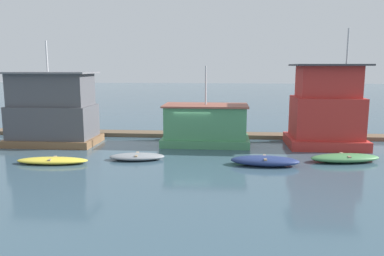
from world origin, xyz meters
TOP-DOWN VIEW (x-y plane):
  - ground_plane at (0.00, 0.00)m, footprint 200.00×200.00m
  - dock_walkway at (0.00, 3.36)m, footprint 33.80×1.59m
  - houseboat_brown at (-10.05, -0.44)m, footprint 6.22×3.70m
  - houseboat_green at (0.85, 0.36)m, footprint 6.15×3.44m
  - houseboat_red at (9.17, 0.43)m, footprint 5.12×3.96m
  - dinghy_yellow at (-7.63, -5.84)m, footprint 4.17×1.50m
  - dinghy_grey at (-3.00, -4.49)m, footprint 3.45×1.83m
  - dinghy_navy at (4.51, -5.16)m, footprint 3.88×1.58m
  - dinghy_green at (9.26, -3.94)m, footprint 4.27×2.06m
  - mooring_post_far_left at (0.23, 2.32)m, footprint 0.26×0.26m
  - mooring_post_far_right at (3.66, 2.32)m, footprint 0.24×0.24m

SIDE VIEW (x-z plane):
  - ground_plane at x=0.00m, z-range 0.00..0.00m
  - dock_walkway at x=0.00m, z-range 0.00..0.30m
  - dinghy_yellow at x=-7.63m, z-range 0.00..0.36m
  - dinghy_grey at x=-3.00m, z-range 0.00..0.38m
  - dinghy_green at x=9.26m, z-range 0.00..0.49m
  - dinghy_navy at x=4.51m, z-range 0.00..0.54m
  - mooring_post_far_left at x=0.23m, z-range 0.00..1.23m
  - mooring_post_far_right at x=3.66m, z-range 0.00..1.75m
  - houseboat_green at x=0.85m, z-range -1.40..4.18m
  - houseboat_brown at x=-10.05m, z-range -1.23..6.08m
  - houseboat_red at x=9.17m, z-range -1.47..6.57m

